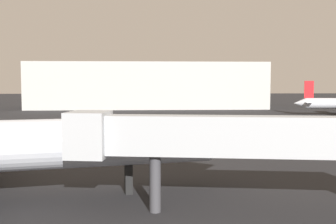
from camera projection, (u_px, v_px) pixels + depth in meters
The scene contains 2 objects.
jet_bridge at pixel (241, 138), 23.85m from camera, with size 23.06×5.67×6.15m.
terminal_building at pixel (148, 86), 131.27m from camera, with size 73.08×27.17×14.28m, color #B7B7B2.
Camera 1 is at (0.31, -9.11, 7.89)m, focal length 42.96 mm.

